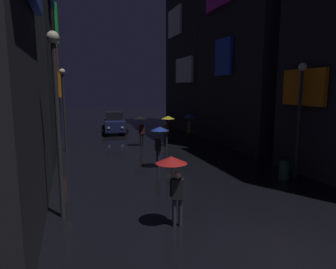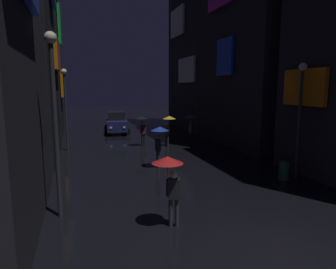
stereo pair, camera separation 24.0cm
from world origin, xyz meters
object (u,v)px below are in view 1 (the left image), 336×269
Objects in this scene: pedestrian_midstreet_left_blue at (159,135)px; streetlamp_left_far at (64,100)px; pedestrian_foreground_right_black at (140,122)px; pedestrian_near_crossing_yellow at (167,122)px; trash_bin at (284,169)px; pedestrian_far_right_red at (173,172)px; streetlamp_right_near at (300,106)px; car_distant at (114,123)px; streetlamp_left_near at (57,105)px; pedestrian_foreground_left_blue at (190,121)px.

streetlamp_left_far is at bearing 127.98° from pedestrian_midstreet_left_blue.
pedestrian_near_crossing_yellow is at bearing -20.71° from pedestrian_foreground_right_black.
pedestrian_foreground_right_black is at bearing 115.11° from trash_bin.
pedestrian_near_crossing_yellow is 12.12m from pedestrian_far_right_red.
pedestrian_foreground_right_black is (0.37, 5.86, 0.00)m from pedestrian_midstreet_left_blue.
pedestrian_near_crossing_yellow is 0.42× the size of streetlamp_right_near.
streetlamp_left_far is (-4.02, -6.62, 2.35)m from car_distant.
pedestrian_far_right_red is 3.98m from streetlamp_left_near.
pedestrian_near_crossing_yellow is at bearing 72.95° from pedestrian_far_right_red.
pedestrian_midstreet_left_blue is 1.00× the size of pedestrian_far_right_red.
pedestrian_foreground_right_black is 0.42× the size of streetlamp_right_near.
pedestrian_far_right_red is 18.85m from car_distant.
pedestrian_midstreet_left_blue is 12.47m from car_distant.
pedestrian_near_crossing_yellow and pedestrian_foreground_right_black have the same top height.
pedestrian_foreground_left_blue is 0.41× the size of streetlamp_left_far.
pedestrian_foreground_left_blue reaches higher than car_distant.
pedestrian_far_right_red is at bearing -98.48° from pedestrian_foreground_right_black.
pedestrian_midstreet_left_blue and pedestrian_near_crossing_yellow have the same top height.
pedestrian_midstreet_left_blue is 0.50× the size of car_distant.
pedestrian_far_right_red is 7.68m from streetlamp_right_near.
streetlamp_right_near reaches higher than pedestrian_near_crossing_yellow.
trash_bin is (-0.70, -0.08, -2.75)m from streetlamp_right_near.
trash_bin is (0.86, -9.06, -1.20)m from pedestrian_foreground_left_blue.
pedestrian_near_crossing_yellow is at bearing -70.08° from car_distant.
pedestrian_midstreet_left_blue is 1.00× the size of pedestrian_near_crossing_yellow.
pedestrian_near_crossing_yellow is 0.50× the size of car_distant.
streetlamp_right_near is (5.09, -9.29, 1.55)m from pedestrian_foreground_right_black.
pedestrian_foreground_right_black is at bearing 159.29° from pedestrian_near_crossing_yellow.
pedestrian_near_crossing_yellow is 9.19m from trash_bin.
car_distant is at bearing 110.66° from streetlamp_right_near.
pedestrian_midstreet_left_blue is 0.41× the size of streetlamp_left_far.
pedestrian_foreground_right_black is at bearing 65.03° from streetlamp_left_near.
pedestrian_midstreet_left_blue is 6.63m from streetlamp_right_near.
streetlamp_left_far is (-4.91, -0.05, 1.61)m from pedestrian_foreground_right_black.
streetlamp_right_near reaches higher than pedestrian_foreground_right_black.
car_distant is 4.59× the size of trash_bin.
streetlamp_left_near reaches higher than streetlamp_right_near.
streetlamp_left_near is at bearing -134.11° from pedestrian_midstreet_left_blue.
pedestrian_foreground_right_black is 10.42m from trash_bin.
pedestrian_foreground_left_blue is at bearing -57.29° from car_distant.
streetlamp_left_far is (-3.08, 12.19, 1.61)m from pedestrian_far_right_red.
pedestrian_near_crossing_yellow is 12.05m from streetlamp_left_near.
streetlamp_right_near is (6.92, 2.95, 1.55)m from pedestrian_far_right_red.
pedestrian_foreground_right_black is at bearing 118.73° from streetlamp_right_near.
pedestrian_foreground_right_black is (-1.73, 0.65, 0.00)m from pedestrian_near_crossing_yellow.
pedestrian_foreground_right_black is 12.37m from pedestrian_far_right_red.
pedestrian_far_right_red is 6.95m from trash_bin.
pedestrian_foreground_right_black is at bearing -82.28° from car_distant.
pedestrian_foreground_left_blue is 8.21m from car_distant.
streetlamp_left_far reaches higher than pedestrian_foreground_left_blue.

